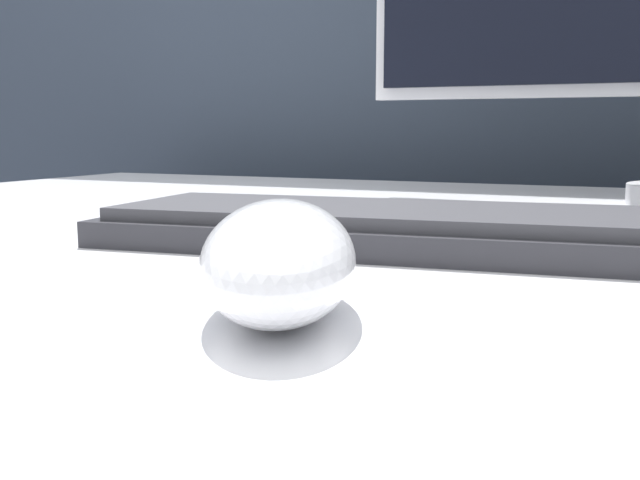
% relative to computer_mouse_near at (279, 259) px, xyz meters
% --- Properties ---
extents(partition_panel, '(5.00, 0.03, 1.42)m').
position_rel_computer_mouse_near_xyz_m(partition_panel, '(0.06, 0.86, -0.02)').
color(partition_panel, '#333D4C').
rests_on(partition_panel, ground_plane).
extents(computer_mouse_near, '(0.10, 0.14, 0.04)m').
position_rel_computer_mouse_near_xyz_m(computer_mouse_near, '(0.00, 0.00, 0.00)').
color(computer_mouse_near, white).
rests_on(computer_mouse_near, desk).
extents(keyboard, '(0.37, 0.17, 0.02)m').
position_rel_computer_mouse_near_xyz_m(keyboard, '(-0.02, 0.18, -0.01)').
color(keyboard, '#28282D').
rests_on(keyboard, desk).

